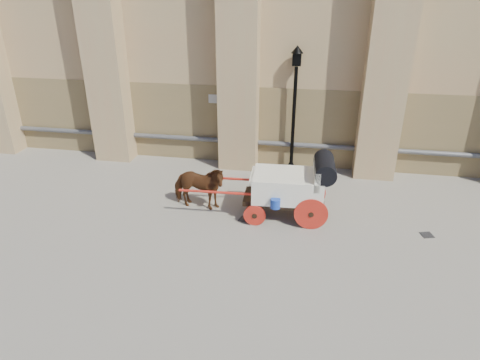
# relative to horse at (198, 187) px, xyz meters

# --- Properties ---
(ground) EXTENTS (90.00, 90.00, 0.00)m
(ground) POSITION_rel_horse_xyz_m (1.64, -0.07, -0.74)
(ground) COLOR gray
(ground) RESTS_ON ground
(horse) EXTENTS (1.82, 0.95, 1.49)m
(horse) POSITION_rel_horse_xyz_m (0.00, 0.00, 0.00)
(horse) COLOR brown
(horse) RESTS_ON ground
(carriage) EXTENTS (4.57, 1.67, 1.98)m
(carriage) POSITION_rel_horse_xyz_m (2.90, 0.00, 0.32)
(carriage) COLOR black
(carriage) RESTS_ON ground
(street_lamp) EXTENTS (0.43, 0.43, 4.54)m
(street_lamp) POSITION_rel_horse_xyz_m (2.65, 3.63, 1.69)
(street_lamp) COLOR black
(street_lamp) RESTS_ON ground
(drain_grate_near) EXTENTS (0.39, 0.39, 0.01)m
(drain_grate_near) POSITION_rel_horse_xyz_m (1.53, -0.45, -0.74)
(drain_grate_near) COLOR black
(drain_grate_near) RESTS_ON ground
(drain_grate_far) EXTENTS (0.40, 0.40, 0.01)m
(drain_grate_far) POSITION_rel_horse_xyz_m (6.78, -0.42, -0.74)
(drain_grate_far) COLOR black
(drain_grate_far) RESTS_ON ground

